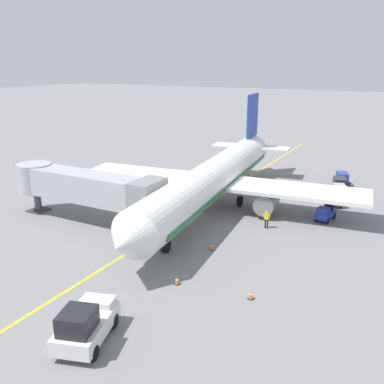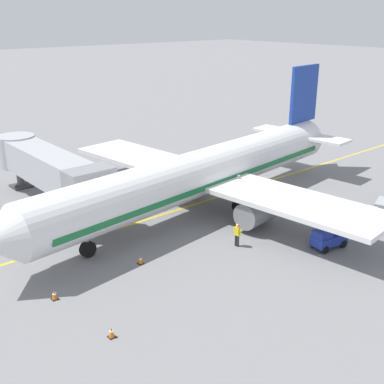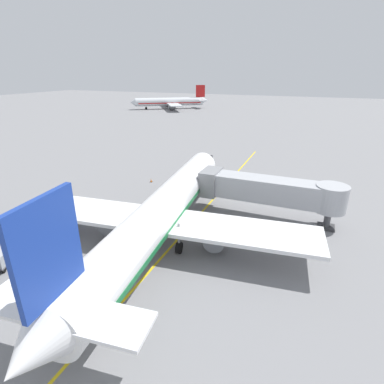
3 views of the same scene
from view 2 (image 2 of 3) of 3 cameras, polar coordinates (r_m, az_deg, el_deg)
ground_plane at (r=41.50m, az=0.09°, el=-1.53°), size 400.00×400.00×0.00m
gate_lead_in_line at (r=41.50m, az=0.09°, el=-1.52°), size 0.24×80.00×0.01m
parked_airliner at (r=39.49m, az=1.33°, el=2.23°), size 30.39×37.35×10.63m
jet_bridge at (r=41.85m, az=-16.49°, el=2.82°), size 16.15×3.50×4.98m
baggage_tug_lead at (r=35.11m, az=15.60°, el=-5.25°), size 1.63×2.66×1.62m
baggage_cart_front at (r=38.85m, az=19.63°, el=-2.81°), size 1.95×2.97×1.58m
baggage_cart_second_in_train at (r=41.05m, az=21.52°, el=-1.83°), size 1.95×2.97×1.58m
ground_crew_wing_walker at (r=34.10m, az=5.30°, el=-4.88°), size 0.73×0.28×1.69m
safety_cone_nose_left at (r=32.15m, az=-6.04°, el=-7.87°), size 0.36×0.36×0.59m
safety_cone_nose_right at (r=25.77m, az=-9.38°, el=-15.86°), size 0.36×0.36×0.59m
safety_cone_wing_tip at (r=29.38m, az=-15.78°, el=-11.49°), size 0.36×0.36×0.59m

